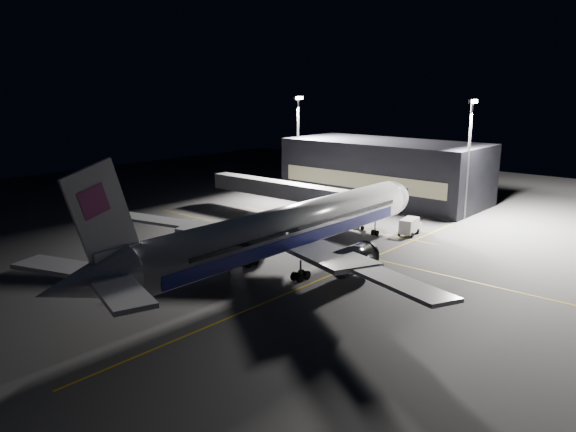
% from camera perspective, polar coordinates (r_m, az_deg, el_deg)
% --- Properties ---
extents(ground, '(200.00, 200.00, 0.00)m').
position_cam_1_polar(ground, '(73.01, 0.18, -5.18)').
color(ground, '#4C4C4F').
rests_on(ground, ground).
extents(guide_line_main, '(0.25, 80.00, 0.01)m').
position_cam_1_polar(guide_line_main, '(80.52, 4.82, -3.46)').
color(guide_line_main, gold).
rests_on(guide_line_main, ground).
extents(guide_line_cross, '(70.00, 0.25, 0.01)m').
position_cam_1_polar(guide_line_cross, '(69.47, 3.96, -6.18)').
color(guide_line_cross, gold).
rests_on(guide_line_cross, ground).
extents(guide_line_side, '(0.25, 40.00, 0.01)m').
position_cam_1_polar(guide_line_side, '(95.56, 4.22, -0.78)').
color(guide_line_side, gold).
rests_on(guide_line_side, ground).
extents(airliner, '(61.48, 54.22, 16.64)m').
position_cam_1_polar(airliner, '(70.77, -0.39, -1.42)').
color(airliner, silver).
rests_on(airliner, ground).
extents(terminal, '(18.12, 40.00, 12.00)m').
position_cam_1_polar(terminal, '(116.20, 9.77, 4.58)').
color(terminal, black).
rests_on(terminal, ground).
extents(jet_bridge, '(3.60, 34.40, 6.30)m').
position_cam_1_polar(jet_bridge, '(99.47, 0.53, 2.51)').
color(jet_bridge, '#B2B2B7').
rests_on(jet_bridge, ground).
extents(floodlight_mast_north, '(2.40, 0.68, 20.70)m').
position_cam_1_polar(floodlight_mast_north, '(120.96, 1.02, 8.14)').
color(floodlight_mast_north, '#59595E').
rests_on(floodlight_mast_north, ground).
extents(floodlight_mast_south, '(2.40, 0.67, 20.70)m').
position_cam_1_polar(floodlight_mast_south, '(101.08, 17.92, 6.52)').
color(floodlight_mast_south, '#59595E').
rests_on(floodlight_mast_south, ground).
extents(service_truck, '(5.40, 2.87, 2.63)m').
position_cam_1_polar(service_truck, '(90.35, 12.30, -0.95)').
color(service_truck, silver).
rests_on(service_truck, ground).
extents(baggage_tug, '(3.09, 2.76, 1.88)m').
position_cam_1_polar(baggage_tug, '(82.24, -5.90, -2.50)').
color(baggage_tug, black).
rests_on(baggage_tug, ground).
extents(safety_cone_a, '(0.37, 0.37, 0.56)m').
position_cam_1_polar(safety_cone_a, '(70.79, -5.99, -5.61)').
color(safety_cone_a, '#F3530A').
rests_on(safety_cone_a, ground).
extents(safety_cone_b, '(0.43, 0.43, 0.65)m').
position_cam_1_polar(safety_cone_b, '(76.42, -5.83, -4.15)').
color(safety_cone_b, '#F3530A').
rests_on(safety_cone_b, ground).
extents(safety_cone_c, '(0.45, 0.45, 0.67)m').
position_cam_1_polar(safety_cone_c, '(80.42, -3.04, -3.21)').
color(safety_cone_c, '#F3530A').
rests_on(safety_cone_c, ground).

